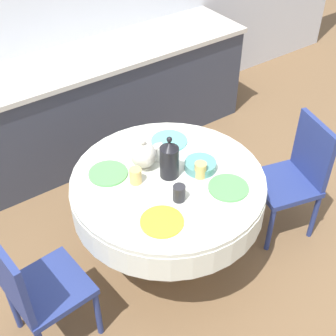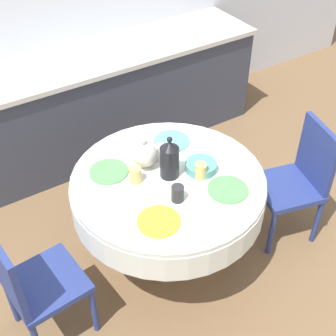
# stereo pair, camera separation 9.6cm
# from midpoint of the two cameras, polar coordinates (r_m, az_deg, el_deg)

# --- Properties ---
(ground_plane) EXTENTS (12.00, 12.00, 0.00)m
(ground_plane) POSITION_cam_midpoint_polar(r_m,az_deg,el_deg) (3.32, 0.85, -10.75)
(ground_plane) COLOR brown
(kitchen_counter) EXTENTS (3.24, 0.64, 0.88)m
(kitchen_counter) POSITION_cam_midpoint_polar(r_m,az_deg,el_deg) (3.98, -10.32, 6.95)
(kitchen_counter) COLOR #383D4C
(kitchen_counter) RESTS_ON ground_plane
(dining_table) EXTENTS (1.19, 1.19, 0.73)m
(dining_table) POSITION_cam_midpoint_polar(r_m,az_deg,el_deg) (2.88, 0.96, -3.16)
(dining_table) COLOR tan
(dining_table) RESTS_ON ground_plane
(chair_left) EXTENTS (0.49, 0.49, 0.88)m
(chair_left) POSITION_cam_midpoint_polar(r_m,az_deg,el_deg) (3.31, 16.43, -1.12)
(chair_left) COLOR navy
(chair_left) RESTS_ON ground_plane
(chair_right) EXTENTS (0.43, 0.43, 0.88)m
(chair_right) POSITION_cam_midpoint_polar(r_m,az_deg,el_deg) (2.68, -15.36, -13.30)
(chair_right) COLOR navy
(chair_right) RESTS_ON ground_plane
(plate_near_left) EXTENTS (0.24, 0.24, 0.01)m
(plate_near_left) POSITION_cam_midpoint_polar(r_m,az_deg,el_deg) (2.53, -0.03, -6.54)
(plate_near_left) COLOR yellow
(plate_near_left) RESTS_ON dining_table
(cup_near_left) EXTENTS (0.07, 0.07, 0.10)m
(cup_near_left) POSITION_cam_midpoint_polar(r_m,az_deg,el_deg) (2.63, 2.23, -3.13)
(cup_near_left) COLOR #28282D
(cup_near_left) RESTS_ON dining_table
(plate_near_right) EXTENTS (0.24, 0.24, 0.01)m
(plate_near_right) POSITION_cam_midpoint_polar(r_m,az_deg,el_deg) (2.74, 8.31, -2.63)
(plate_near_right) COLOR #5BA85B
(plate_near_right) RESTS_ON dining_table
(cup_near_right) EXTENTS (0.07, 0.07, 0.10)m
(cup_near_right) POSITION_cam_midpoint_polar(r_m,az_deg,el_deg) (2.78, 4.99, -0.38)
(cup_near_right) COLOR #DBB766
(cup_near_right) RESTS_ON dining_table
(plate_far_left) EXTENTS (0.24, 0.24, 0.01)m
(plate_far_left) POSITION_cam_midpoint_polar(r_m,az_deg,el_deg) (2.85, -6.28, -0.45)
(plate_far_left) COLOR #5BA85B
(plate_far_left) RESTS_ON dining_table
(cup_far_left) EXTENTS (0.07, 0.07, 0.10)m
(cup_far_left) POSITION_cam_midpoint_polar(r_m,az_deg,el_deg) (2.75, -3.00, -0.86)
(cup_far_left) COLOR #DBB766
(cup_far_left) RESTS_ON dining_table
(plate_far_right) EXTENTS (0.24, 0.24, 0.01)m
(plate_far_right) POSITION_cam_midpoint_polar(r_m,az_deg,el_deg) (3.08, 1.35, 3.29)
(plate_far_right) COLOR #60BCB7
(plate_far_right) RESTS_ON dining_table
(cup_far_right) EXTENTS (0.07, 0.07, 0.10)m
(cup_far_right) POSITION_cam_midpoint_polar(r_m,az_deg,el_deg) (2.91, 0.01, 1.90)
(cup_far_right) COLOR white
(cup_far_right) RESTS_ON dining_table
(coffee_carafe) EXTENTS (0.11, 0.11, 0.28)m
(coffee_carafe) POSITION_cam_midpoint_polar(r_m,az_deg,el_deg) (2.74, 1.20, 1.06)
(coffee_carafe) COLOR black
(coffee_carafe) RESTS_ON dining_table
(teapot) EXTENTS (0.22, 0.16, 0.21)m
(teapot) POSITION_cam_midpoint_polar(r_m,az_deg,el_deg) (2.83, -1.91, 1.68)
(teapot) COLOR silver
(teapot) RESTS_ON dining_table
(fruit_bowl) EXTENTS (0.19, 0.19, 0.05)m
(fruit_bowl) POSITION_cam_midpoint_polar(r_m,az_deg,el_deg) (2.85, 5.01, 0.18)
(fruit_bowl) COLOR #569993
(fruit_bowl) RESTS_ON dining_table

